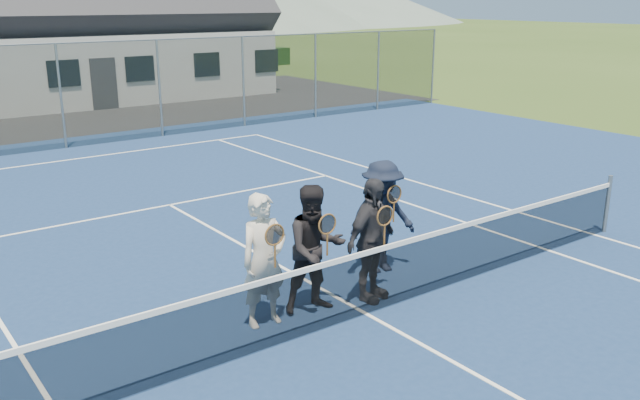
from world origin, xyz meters
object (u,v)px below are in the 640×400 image
Objects in this scene: player_a at (264,260)px; player_b at (315,249)px; player_c at (371,240)px; tennis_net at (367,280)px; clubhouse at (77,4)px; player_d at (382,217)px.

player_a is 1.00× the size of player_b.
tennis_net is at bearing -135.87° from player_c.
player_a is 0.79m from player_b.
clubhouse is (4.00, 24.00, 3.45)m from tennis_net.
tennis_net is at bearing -138.14° from player_d.
player_a is 1.00× the size of player_c.
player_a is at bearing 175.65° from player_b.
player_a is at bearing -102.66° from clubhouse.
clubhouse is at bearing 83.03° from player_d.
clubhouse is 24.07m from player_b.
player_b is (-0.47, 0.55, 0.38)m from tennis_net.
tennis_net is at bearing -25.89° from player_a.
player_a is (-5.26, -23.39, -3.07)m from clubhouse.
tennis_net is 0.65m from player_c.
clubhouse is 8.67× the size of player_d.
clubhouse reaches higher than player_c.
player_a is 2.50m from player_d.
player_b and player_c have the same top height.
player_b and player_d have the same top height.
player_d is at bearing 41.86° from tennis_net.
clubhouse is 8.67× the size of player_c.
player_b is at bearing -100.80° from clubhouse.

